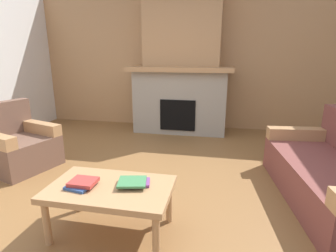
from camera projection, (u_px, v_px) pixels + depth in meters
ground at (143, 197)px, 2.81m from camera, size 9.00×9.00×0.00m
wall_back_wood_panel at (184, 59)px, 5.29m from camera, size 6.00×0.12×2.70m
fireplace at (181, 70)px, 4.98m from camera, size 1.90×0.82×2.70m
armchair at (17, 146)px, 3.50m from camera, size 0.95×0.95×0.85m
coffee_table at (110, 192)px, 2.18m from camera, size 1.00×0.60×0.43m
book_stack_near_edge at (82, 183)px, 2.15m from camera, size 0.23×0.21×0.05m
book_stack_center at (134, 182)px, 2.18m from camera, size 0.28×0.25×0.04m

